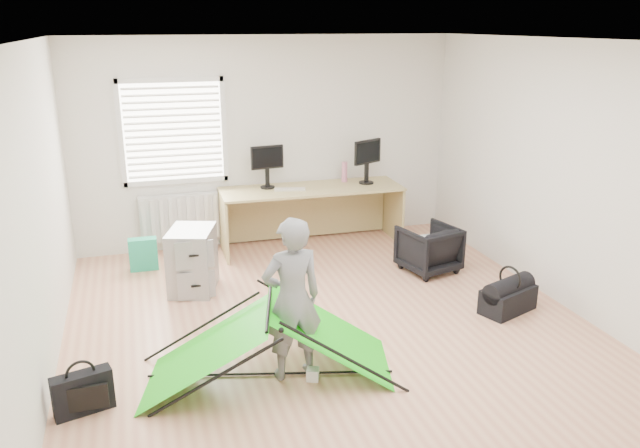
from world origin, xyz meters
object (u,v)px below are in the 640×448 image
object	(u,v)px
thermos	(344,172)
storage_crate	(427,248)
office_chair	(429,249)
laptop_bag	(83,393)
kite	(270,341)
monitor_right	(367,167)
filing_cabinet	(193,260)
person	(292,299)
desk	(312,217)
monitor_left	(267,173)
duffel_bag	(508,300)

from	to	relation	value
thermos	storage_crate	distance (m)	1.51
office_chair	storage_crate	world-z (taller)	office_chair
laptop_bag	kite	bearing A→B (deg)	-11.71
monitor_right	kite	distance (m)	3.66
monitor_right	laptop_bag	bearing A→B (deg)	-163.14
thermos	monitor_right	bearing A→B (deg)	-33.80
filing_cabinet	person	xyz separation A→B (m)	(0.61, -2.03, 0.34)
storage_crate	office_chair	bearing A→B (deg)	-114.54
person	kite	world-z (taller)	person
desk	monitor_left	xyz separation A→B (m)	(-0.55, 0.16, 0.60)
office_chair	person	size ratio (longest dim) A/B	0.44
desk	laptop_bag	bearing A→B (deg)	-129.87
monitor_left	thermos	xyz separation A→B (m)	(1.06, 0.02, -0.07)
office_chair	person	world-z (taller)	person
desk	filing_cabinet	distance (m)	1.93
monitor_left	duffel_bag	world-z (taller)	monitor_left
office_chair	duffel_bag	bearing A→B (deg)	89.45
person	duffel_bag	bearing A→B (deg)	-173.42
thermos	person	size ratio (longest dim) A/B	0.19
person	duffel_bag	distance (m)	2.54
laptop_bag	monitor_right	bearing A→B (deg)	26.40
person	duffel_bag	world-z (taller)	person
storage_crate	duffel_bag	size ratio (longest dim) A/B	0.78
storage_crate	duffel_bag	xyz separation A→B (m)	(0.11, -1.63, -0.00)
thermos	duffel_bag	distance (m)	2.92
person	laptop_bag	xyz separation A→B (m)	(-1.66, -0.05, -0.53)
filing_cabinet	thermos	bearing A→B (deg)	46.63
storage_crate	monitor_right	bearing A→B (deg)	120.05
thermos	kite	xyz separation A→B (m)	(-1.74, -3.16, -0.62)
monitor_right	thermos	xyz separation A→B (m)	(-0.25, 0.17, -0.08)
filing_cabinet	duffel_bag	xyz separation A→B (m)	(3.03, -1.49, -0.22)
kite	storage_crate	world-z (taller)	kite
duffel_bag	laptop_bag	bearing A→B (deg)	167.43
filing_cabinet	storage_crate	xyz separation A→B (m)	(2.92, 0.14, -0.22)
monitor_right	storage_crate	size ratio (longest dim) A/B	0.97
duffel_bag	desk	bearing A→B (deg)	98.35
desk	kite	size ratio (longest dim) A/B	1.14
monitor_left	kite	bearing A→B (deg)	-108.83
monitor_left	kite	distance (m)	3.28
filing_cabinet	kite	size ratio (longest dim) A/B	0.34
duffel_bag	monitor_left	bearing A→B (deg)	105.38
office_chair	kite	world-z (taller)	kite
thermos	office_chair	size ratio (longest dim) A/B	0.44
monitor_left	office_chair	bearing A→B (deg)	-47.19
monitor_left	laptop_bag	distance (m)	3.97
kite	monitor_left	bearing A→B (deg)	92.54
thermos	person	xyz separation A→B (m)	(-1.55, -3.20, -0.24)
office_chair	monitor_right	bearing A→B (deg)	-89.43
thermos	person	world-z (taller)	person
monitor_right	kite	bearing A→B (deg)	-148.44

